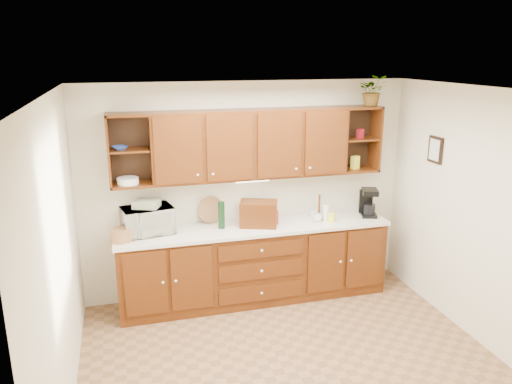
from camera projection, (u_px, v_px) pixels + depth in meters
floor at (294, 366)px, 4.80m from camera, size 4.00×4.00×0.00m
ceiling at (300, 92)px, 4.10m from camera, size 4.00×4.00×0.00m
back_wall at (248, 190)px, 6.07m from camera, size 4.00×0.00×4.00m
left_wall at (58, 264)px, 3.94m from camera, size 0.00×3.50×3.50m
right_wall at (486, 221)px, 4.96m from camera, size 0.00×3.50×3.50m
base_cabinets at (254, 264)px, 6.03m from camera, size 3.20×0.60×0.90m
countertop at (254, 227)px, 5.89m from camera, size 3.24×0.64×0.04m
upper_cabinets at (252, 144)px, 5.77m from camera, size 3.20×0.33×0.80m
undercabinet_light at (252, 180)px, 5.83m from camera, size 0.40×0.05×0.02m
framed_picture at (435, 150)px, 5.64m from camera, size 0.03×0.24×0.30m
wicker_basket at (121, 235)px, 5.39m from camera, size 0.31×0.31×0.14m
microwave at (148, 220)px, 5.60m from camera, size 0.62×0.48×0.31m
towel_stack at (147, 204)px, 5.55m from camera, size 0.33×0.29×0.08m
wine_bottle at (221, 215)px, 5.76m from camera, size 0.09×0.09×0.32m
woven_tray at (211, 222)px, 5.99m from camera, size 0.33×0.16×0.32m
bread_box at (259, 214)px, 5.85m from camera, size 0.49×0.40×0.30m
mug_tree at (319, 215)px, 6.10m from camera, size 0.25×0.27×0.31m
canister_red at (274, 218)px, 5.93m from camera, size 0.14×0.14×0.15m
canister_white at (326, 213)px, 6.06m from camera, size 0.08×0.08×0.18m
canister_yellow at (331, 218)px, 6.01m from camera, size 0.11×0.11×0.10m
coffee_maker at (368, 203)px, 6.21m from camera, size 0.25×0.29×0.35m
bowl_stack at (120, 148)px, 5.37m from camera, size 0.20×0.20×0.04m
plate_stack at (128, 181)px, 5.47m from camera, size 0.29×0.29×0.07m
pantry_box_yellow at (355, 162)px, 6.16m from camera, size 0.11×0.10×0.16m
pantry_box_red at (360, 134)px, 6.09m from camera, size 0.09×0.09×0.11m
potted_plant at (373, 91)px, 5.95m from camera, size 0.41×0.38×0.36m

